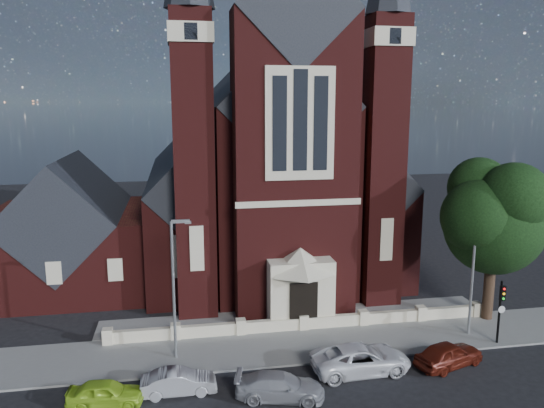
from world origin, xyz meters
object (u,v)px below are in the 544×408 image
Objects in this scene: car_silver_a at (179,382)px; car_silver_b at (280,386)px; church at (262,171)px; street_lamp_right at (475,264)px; street_lamp_left at (175,282)px; car_white_suv at (361,359)px; street_tree at (499,219)px; car_dark_red at (449,354)px; traffic_signal at (501,304)px; parish_hall at (70,236)px; car_lime_van at (106,393)px.

car_silver_b is at bearing -106.03° from car_silver_a.
church is 4.31× the size of street_lamp_right.
street_lamp_left is 2.16× the size of car_silver_a.
car_white_suv is at bearing -158.86° from street_lamp_right.
street_tree reaches higher than car_dark_red.
church is 20.84m from street_lamp_left.
street_lamp_left is 1.85× the size of car_silver_b.
car_dark_red is (14.69, -3.46, -3.90)m from street_lamp_left.
car_white_suv is (-9.18, -1.63, -1.83)m from traffic_signal.
street_tree is 1.32× the size of street_lamp_left.
church reaches higher than parish_hall.
car_silver_b is at bearing -45.35° from street_lamp_left.
car_white_suv is at bearing -88.02° from car_silver_a.
church is at bearing 67.34° from street_lamp_left.
street_tree is 1.98× the size of car_white_suv.
church is 21.76m from street_lamp_right.
street_lamp_right is at bearing -55.64° from car_silver_b.
street_lamp_left is at bearing 57.70° from car_dark_red.
parish_hall is 18.98m from car_lime_van.
church is 2.86× the size of parish_hall.
church reaches higher than car_silver_a.
street_tree is (12.60, -17.23, -1.23)m from church.
street_tree is 22.08m from car_silver_a.
car_dark_red is (22.78, -17.46, -3.31)m from parish_hall.
street_tree is at bearing -53.83° from church.
traffic_signal reaches higher than car_silver_a.
traffic_signal is 22.54m from car_lime_van.
car_dark_red reaches higher than car_lime_van.
street_tree reaches higher than parish_hall.
street_lamp_left is (8.09, -14.00, 0.59)m from parish_hall.
church is at bearing -2.20° from car_dark_red.
parish_hall reaches higher than car_silver_a.
street_tree is 13.37m from car_white_suv.
church reaches higher than street_lamp_right.
church is at bearing 118.04° from street_lamp_right.
parish_hall reaches higher than car_white_suv.
street_lamp_left is at bearing 0.04° from car_silver_a.
street_lamp_right reaches higher than car_silver_a.
church is 17.26m from parish_hall.
street_lamp_left is (-20.51, -1.71, -2.36)m from street_tree.
street_lamp_left reaches higher than car_silver_b.
street_lamp_left is 2.02× the size of traffic_signal.
street_tree reaches higher than street_lamp_right.
parish_hall is 19.74m from car_silver_a.
street_tree is 2.96× the size of car_lime_van.
car_dark_red is (-5.82, -5.17, -6.26)m from street_tree.
car_dark_red is at bearing -83.07° from car_lime_van.
street_lamp_left is at bearing 180.00° from street_lamp_right.
street_lamp_left reaches higher than car_silver_a.
car_dark_red is (4.97, -0.26, -0.05)m from car_white_suv.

